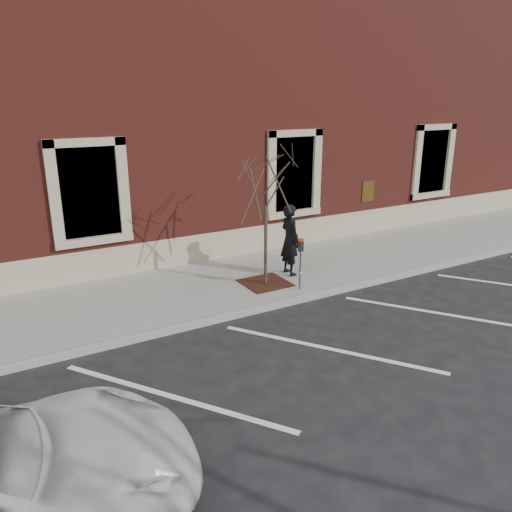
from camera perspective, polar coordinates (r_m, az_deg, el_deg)
ground at (r=11.47m, az=1.51°, el=-6.03°), size 120.00×120.00×0.00m
sidewalk_near at (r=12.85m, az=-2.58°, el=-2.99°), size 40.00×3.50×0.15m
curb_near at (r=11.40m, az=1.65°, el=-5.78°), size 40.00×0.12×0.15m
parking_stripes at (r=9.86m, az=8.33°, el=-10.44°), size 28.00×4.40×0.01m
building_civic at (r=17.56m, az=-12.21°, el=15.35°), size 40.00×8.62×8.00m
man at (r=12.96m, az=3.90°, el=1.87°), size 0.45×0.68×1.87m
parking_meter at (r=11.91m, az=5.11°, el=0.16°), size 0.12×0.09×1.28m
tree_grate at (r=12.54m, az=1.09°, el=-3.08°), size 1.10×1.10×0.03m
sapling at (r=11.88m, az=1.16°, el=8.31°), size 2.17×2.17×3.61m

